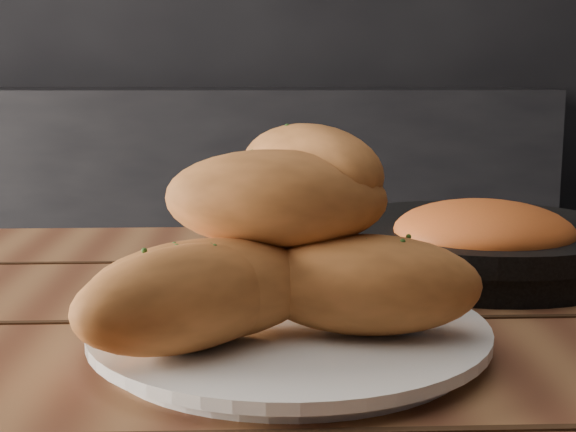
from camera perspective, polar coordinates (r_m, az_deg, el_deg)
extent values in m
cube|color=black|center=(2.51, -15.74, -1.61)|extent=(2.80, 0.60, 0.90)
cube|color=brown|center=(0.54, -2.73, -12.65)|extent=(1.36, 0.99, 0.04)
cylinder|color=white|center=(0.57, 0.08, -8.75)|extent=(0.25, 0.25, 0.01)
cylinder|color=white|center=(0.56, 0.08, -7.98)|extent=(0.28, 0.28, 0.01)
ellipsoid|color=#CC7638|center=(0.52, -5.89, -5.28)|extent=(0.17, 0.12, 0.07)
ellipsoid|color=#CC7638|center=(0.53, 5.62, -4.88)|extent=(0.16, 0.09, 0.07)
ellipsoid|color=#CC7638|center=(0.61, -0.61, -3.01)|extent=(0.08, 0.15, 0.07)
ellipsoid|color=#CC7638|center=(0.54, -0.97, 1.21)|extent=(0.16, 0.09, 0.07)
ellipsoid|color=#CC7638|center=(0.57, 1.47, 3.25)|extent=(0.14, 0.16, 0.07)
ellipsoid|color=#CC7638|center=(0.51, -7.08, -5.77)|extent=(0.17, 0.15, 0.07)
cylinder|color=black|center=(0.81, 13.22, -2.62)|extent=(0.28, 0.28, 0.03)
cylinder|color=black|center=(0.81, 13.28, -1.23)|extent=(0.29, 0.29, 0.02)
cylinder|color=white|center=(0.77, 13.64, -2.94)|extent=(0.20, 0.20, 0.04)
ellipsoid|color=#D45425|center=(0.76, 13.72, -1.11)|extent=(0.17, 0.17, 0.06)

